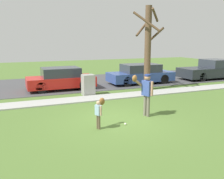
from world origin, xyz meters
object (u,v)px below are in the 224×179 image
object	(u,v)px
parked_pickup_dark	(212,70)
parked_hatchback_red	(61,79)
street_tree_near	(148,46)
person_child	(99,109)
parked_wagon_blue	(141,74)
person_adult	(146,90)
utility_cabinet	(88,85)
baseball	(125,124)

from	to	relation	value
parked_pickup_dark	parked_hatchback_red	bearing A→B (deg)	-0.52
street_tree_near	parked_pickup_dark	size ratio (longest dim) A/B	0.94
person_child	parked_hatchback_red	world-z (taller)	parked_hatchback_red
street_tree_near	parked_wagon_blue	xyz separation A→B (m)	(0.70, 2.07, -1.96)
parked_wagon_blue	parked_hatchback_red	bearing A→B (deg)	0.89
person_child	parked_wagon_blue	distance (m)	9.20
person_child	parked_wagon_blue	xyz separation A→B (m)	(5.59, 7.30, -0.01)
person_child	street_tree_near	xyz separation A→B (m)	(4.90, 5.24, 1.95)
person_adult	utility_cabinet	world-z (taller)	person_adult
person_child	parked_hatchback_red	bearing A→B (deg)	73.02
street_tree_near	parked_hatchback_red	xyz separation A→B (m)	(-4.81, 1.98, -1.96)
parked_hatchback_red	parked_wagon_blue	distance (m)	5.51
street_tree_near	utility_cabinet	bearing A→B (deg)	-178.39
person_adult	street_tree_near	xyz separation A→B (m)	(2.75, 4.64, 1.57)
person_adult	parked_hatchback_red	size ratio (longest dim) A/B	0.42
utility_cabinet	street_tree_near	size ratio (longest dim) A/B	0.23
person_child	parked_wagon_blue	bearing A→B (deg)	36.26
utility_cabinet	street_tree_near	bearing A→B (deg)	1.61
parked_hatchback_red	parked_pickup_dark	world-z (taller)	parked_pickup_dark
parked_wagon_blue	parked_pickup_dark	world-z (taller)	parked_pickup_dark
parked_hatchback_red	parked_pickup_dark	xyz separation A→B (m)	(11.69, -0.11, 0.01)
person_adult	utility_cabinet	size ratio (longest dim) A/B	1.48
person_adult	parked_pickup_dark	distance (m)	11.62
baseball	parked_pickup_dark	bearing A→B (deg)	33.50
baseball	parked_pickup_dark	size ratio (longest dim) A/B	0.01
parked_hatchback_red	baseball	bearing A→B (deg)	96.80
person_adult	parked_hatchback_red	distance (m)	6.94
person_adult	parked_hatchback_red	world-z (taller)	person_adult
parked_wagon_blue	parked_pickup_dark	distance (m)	6.18
parked_wagon_blue	person_adult	bearing A→B (deg)	62.78
baseball	street_tree_near	bearing A→B (deg)	53.28
person_child	parked_pickup_dark	distance (m)	13.75
person_child	parked_pickup_dark	size ratio (longest dim) A/B	0.20
parked_wagon_blue	parked_pickup_dark	xyz separation A→B (m)	(6.18, -0.19, 0.01)
person_adult	person_child	xyz separation A→B (m)	(-2.15, -0.60, -0.38)
person_child	street_tree_near	distance (m)	7.43
person_adult	baseball	size ratio (longest dim) A/B	22.62
parked_wagon_blue	utility_cabinet	bearing A→B (deg)	26.11
street_tree_near	parked_pickup_dark	distance (m)	7.39
baseball	person_child	bearing A→B (deg)	177.03
baseball	parked_wagon_blue	distance (m)	8.72
baseball	parked_wagon_blue	size ratio (longest dim) A/B	0.02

